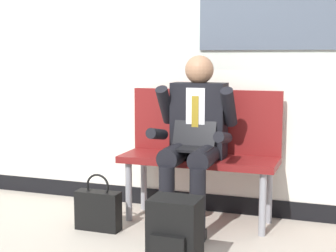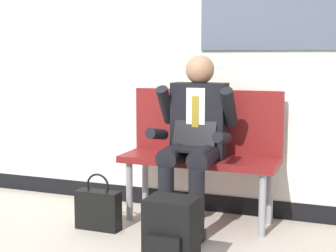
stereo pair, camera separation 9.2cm
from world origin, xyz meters
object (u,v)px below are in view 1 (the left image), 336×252
(bench_with_person, at_px, (202,145))
(person_seated, at_px, (194,137))
(handbag, at_px, (98,210))
(backpack, at_px, (175,237))

(bench_with_person, xyz_separation_m, person_seated, (0.00, -0.21, 0.10))
(handbag, bearing_deg, bench_with_person, 38.44)
(bench_with_person, bearing_deg, person_seated, -90.00)
(person_seated, relative_size, backpack, 2.79)
(bench_with_person, bearing_deg, backpack, -82.47)
(bench_with_person, relative_size, backpack, 2.62)
(backpack, bearing_deg, bench_with_person, 97.53)
(backpack, xyz_separation_m, handbag, (-0.76, 0.53, -0.07))
(bench_with_person, relative_size, person_seated, 0.94)
(backpack, relative_size, handbag, 1.09)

